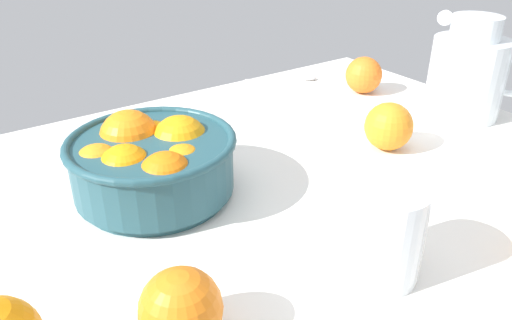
{
  "coord_description": "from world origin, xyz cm",
  "views": [
    {
      "loc": [
        -36.13,
        -48.75,
        38.65
      ],
      "look_at": [
        -0.46,
        2.93,
        5.33
      ],
      "focal_mm": 35.14,
      "sensor_mm": 36.0,
      "label": 1
    }
  ],
  "objects_px": {
    "spoon": "(292,78)",
    "second_glass": "(381,237)",
    "loose_orange_2": "(389,126)",
    "loose_orange_1": "(364,75)",
    "juice_pitcher": "(466,79)",
    "loose_orange_0": "(181,309)",
    "fruit_bowl": "(151,161)"
  },
  "relations": [
    {
      "from": "juice_pitcher",
      "to": "loose_orange_2",
      "type": "distance_m",
      "value": 0.24
    },
    {
      "from": "spoon",
      "to": "second_glass",
      "type": "bearing_deg",
      "value": -120.12
    },
    {
      "from": "juice_pitcher",
      "to": "loose_orange_0",
      "type": "bearing_deg",
      "value": -164.45
    },
    {
      "from": "loose_orange_0",
      "to": "loose_orange_2",
      "type": "xyz_separation_m",
      "value": [
        0.48,
        0.18,
        0.0
      ]
    },
    {
      "from": "loose_orange_0",
      "to": "fruit_bowl",
      "type": "bearing_deg",
      "value": 71.19
    },
    {
      "from": "second_glass",
      "to": "loose_orange_2",
      "type": "relative_size",
      "value": 1.39
    },
    {
      "from": "spoon",
      "to": "juice_pitcher",
      "type": "bearing_deg",
      "value": -67.83
    },
    {
      "from": "second_glass",
      "to": "fruit_bowl",
      "type": "bearing_deg",
      "value": 114.79
    },
    {
      "from": "loose_orange_1",
      "to": "loose_orange_0",
      "type": "bearing_deg",
      "value": -148.29
    },
    {
      "from": "loose_orange_2",
      "to": "spoon",
      "type": "relative_size",
      "value": 0.55
    },
    {
      "from": "loose_orange_0",
      "to": "loose_orange_2",
      "type": "bearing_deg",
      "value": 20.36
    },
    {
      "from": "fruit_bowl",
      "to": "second_glass",
      "type": "distance_m",
      "value": 0.33
    },
    {
      "from": "fruit_bowl",
      "to": "loose_orange_1",
      "type": "distance_m",
      "value": 0.57
    },
    {
      "from": "second_glass",
      "to": "spoon",
      "type": "xyz_separation_m",
      "value": [
        0.34,
        0.59,
        -0.04
      ]
    },
    {
      "from": "loose_orange_2",
      "to": "loose_orange_1",
      "type": "bearing_deg",
      "value": 53.2
    },
    {
      "from": "second_glass",
      "to": "spoon",
      "type": "height_order",
      "value": "second_glass"
    },
    {
      "from": "loose_orange_0",
      "to": "loose_orange_2",
      "type": "distance_m",
      "value": 0.51
    },
    {
      "from": "juice_pitcher",
      "to": "loose_orange_2",
      "type": "bearing_deg",
      "value": -175.09
    },
    {
      "from": "juice_pitcher",
      "to": "loose_orange_0",
      "type": "height_order",
      "value": "juice_pitcher"
    },
    {
      "from": "juice_pitcher",
      "to": "second_glass",
      "type": "bearing_deg",
      "value": -154.1
    },
    {
      "from": "fruit_bowl",
      "to": "loose_orange_1",
      "type": "relative_size",
      "value": 3.0
    },
    {
      "from": "fruit_bowl",
      "to": "loose_orange_2",
      "type": "height_order",
      "value": "fruit_bowl"
    },
    {
      "from": "fruit_bowl",
      "to": "second_glass",
      "type": "relative_size",
      "value": 2.09
    },
    {
      "from": "loose_orange_2",
      "to": "juice_pitcher",
      "type": "bearing_deg",
      "value": 4.91
    },
    {
      "from": "second_glass",
      "to": "loose_orange_1",
      "type": "relative_size",
      "value": 1.44
    },
    {
      "from": "second_glass",
      "to": "loose_orange_1",
      "type": "xyz_separation_m",
      "value": [
        0.42,
        0.44,
        -0.01
      ]
    },
    {
      "from": "loose_orange_1",
      "to": "spoon",
      "type": "distance_m",
      "value": 0.17
    },
    {
      "from": "juice_pitcher",
      "to": "loose_orange_2",
      "type": "height_order",
      "value": "juice_pitcher"
    },
    {
      "from": "loose_orange_1",
      "to": "juice_pitcher",
      "type": "bearing_deg",
      "value": -71.39
    },
    {
      "from": "fruit_bowl",
      "to": "spoon",
      "type": "height_order",
      "value": "fruit_bowl"
    },
    {
      "from": "fruit_bowl",
      "to": "spoon",
      "type": "xyz_separation_m",
      "value": [
        0.48,
        0.29,
        -0.05
      ]
    },
    {
      "from": "fruit_bowl",
      "to": "second_glass",
      "type": "bearing_deg",
      "value": -65.21
    }
  ]
}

